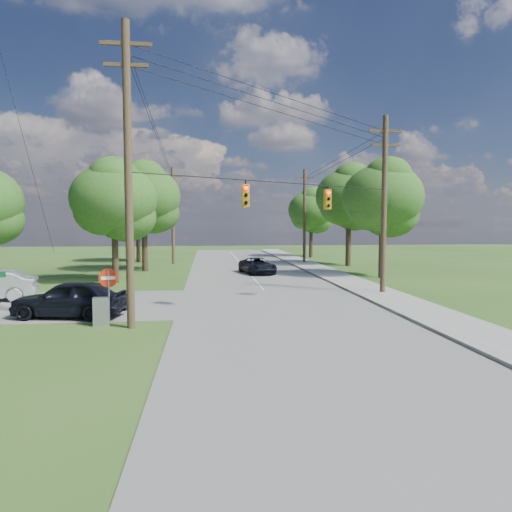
{
  "coord_description": "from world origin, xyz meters",
  "views": [
    {
      "loc": [
        -1.57,
        -18.1,
        4.16
      ],
      "look_at": [
        0.95,
        5.0,
        2.53
      ],
      "focal_mm": 32.0,
      "sensor_mm": 36.0,
      "label": 1
    }
  ],
  "objects": [
    {
      "name": "tree_w_far",
      "position": [
        -9.0,
        33.0,
        6.25
      ],
      "size": [
        6.0,
        6.0,
        8.73
      ],
      "color": "#412F20",
      "rests_on": "ground"
    },
    {
      "name": "tree_w_near",
      "position": [
        -8.0,
        15.0,
        5.92
      ],
      "size": [
        6.0,
        6.0,
        8.4
      ],
      "color": "#412F20",
      "rests_on": "ground"
    },
    {
      "name": "traffic_signals",
      "position": [
        2.55,
        4.43,
        5.5
      ],
      "size": [
        4.91,
        3.27,
        1.05
      ],
      "color": "#DA9A0C",
      "rests_on": "ground"
    },
    {
      "name": "do_not_enter_sign",
      "position": [
        -5.57,
        1.0,
        1.72
      ],
      "size": [
        0.75,
        0.27,
        2.35
      ],
      "rotation": [
        0.0,
        0.0,
        0.32
      ],
      "color": "gray",
      "rests_on": "ground"
    },
    {
      "name": "tree_w_mid",
      "position": [
        -7.0,
        23.0,
        6.58
      ],
      "size": [
        6.4,
        6.4,
        9.22
      ],
      "color": "#412F20",
      "rests_on": "ground"
    },
    {
      "name": "car_cross_dark",
      "position": [
        -7.62,
        2.7,
        0.87
      ],
      "size": [
        5.15,
        2.74,
        1.67
      ],
      "primitive_type": "imported",
      "rotation": [
        0.0,
        0.0,
        -1.73
      ],
      "color": "black",
      "rests_on": "cross_road"
    },
    {
      "name": "tree_e_mid",
      "position": [
        12.5,
        26.0,
        6.91
      ],
      "size": [
        6.6,
        6.6,
        9.64
      ],
      "color": "#412F20",
      "rests_on": "ground"
    },
    {
      "name": "power_lines",
      "position": [
        1.5,
        11.54,
        9.15
      ],
      "size": [
        13.93,
        29.62,
        4.93
      ],
      "color": "black",
      "rests_on": "ground"
    },
    {
      "name": "tree_e_near",
      "position": [
        12.0,
        16.0,
        6.25
      ],
      "size": [
        6.2,
        6.2,
        8.81
      ],
      "color": "#412F20",
      "rests_on": "ground"
    },
    {
      "name": "ground",
      "position": [
        0.0,
        0.0,
        0.0
      ],
      "size": [
        140.0,
        140.0,
        0.0
      ],
      "primitive_type": "plane",
      "color": "#2E501A",
      "rests_on": "ground"
    },
    {
      "name": "tree_e_far",
      "position": [
        11.5,
        38.0,
        5.92
      ],
      "size": [
        5.8,
        5.8,
        8.32
      ],
      "color": "#412F20",
      "rests_on": "ground"
    },
    {
      "name": "pole_ne",
      "position": [
        8.9,
        8.0,
        5.47
      ],
      "size": [
        2.0,
        0.32,
        10.5
      ],
      "color": "brown",
      "rests_on": "ground"
    },
    {
      "name": "pole_north_w",
      "position": [
        -5.0,
        30.0,
        5.13
      ],
      "size": [
        2.0,
        0.32,
        10.0
      ],
      "color": "brown",
      "rests_on": "ground"
    },
    {
      "name": "main_road",
      "position": [
        2.0,
        5.0,
        0.01
      ],
      "size": [
        10.0,
        100.0,
        0.03
      ],
      "primitive_type": "cube",
      "color": "gray",
      "rests_on": "ground"
    },
    {
      "name": "pole_sw",
      "position": [
        -4.6,
        0.4,
        6.23
      ],
      "size": [
        2.0,
        0.32,
        12.0
      ],
      "color": "brown",
      "rests_on": "ground"
    },
    {
      "name": "car_main_north",
      "position": [
        2.67,
        19.64,
        0.69
      ],
      "size": [
        3.12,
        5.1,
        1.32
      ],
      "primitive_type": "imported",
      "rotation": [
        0.0,
        0.0,
        0.21
      ],
      "color": "black",
      "rests_on": "main_road"
    },
    {
      "name": "sidewalk_east",
      "position": [
        8.7,
        5.0,
        0.06
      ],
      "size": [
        2.6,
        100.0,
        0.12
      ],
      "primitive_type": "cube",
      "color": "#A4A299",
      "rests_on": "ground"
    },
    {
      "name": "pole_north_e",
      "position": [
        8.9,
        30.0,
        5.13
      ],
      "size": [
        2.0,
        0.32,
        10.0
      ],
      "color": "brown",
      "rests_on": "ground"
    },
    {
      "name": "control_cabinet",
      "position": [
        -5.89,
        1.0,
        0.58
      ],
      "size": [
        0.71,
        0.57,
        1.16
      ],
      "primitive_type": "cube",
      "rotation": [
        0.0,
        0.0,
        0.17
      ],
      "color": "gray",
      "rests_on": "ground"
    }
  ]
}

